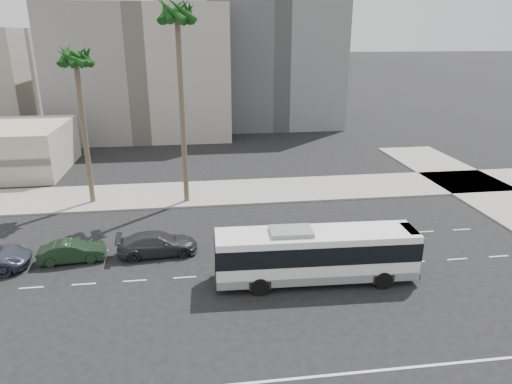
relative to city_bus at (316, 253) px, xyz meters
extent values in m
plane|color=black|center=(-1.88, 1.38, -1.81)|extent=(700.00, 700.00, 0.00)
cube|color=gray|center=(-1.88, 16.88, -1.74)|extent=(120.00, 7.00, 0.15)
cube|color=gray|center=(-13.88, 46.38, 7.19)|extent=(24.00, 18.00, 18.00)
cube|color=#555759|center=(6.12, 53.38, 11.19)|extent=(20.00, 20.00, 26.00)
cube|color=beige|center=(-3.88, 251.38, 20.19)|extent=(42.00, 42.00, 44.00)
cube|color=#5B5D63|center=(68.12, 261.38, 28.19)|extent=(22.00, 22.00, 60.00)
cube|color=white|center=(0.00, 0.00, 0.04)|extent=(12.03, 3.03, 2.68)
cube|color=black|center=(0.00, 0.00, 0.40)|extent=(12.10, 3.09, 1.13)
cube|color=gray|center=(0.00, 0.00, -1.14)|extent=(12.05, 3.07, 0.52)
cube|color=gray|center=(-1.55, 0.00, 1.48)|extent=(2.53, 1.73, 0.31)
cube|color=#262628|center=(5.66, 0.00, 1.23)|extent=(0.68, 1.87, 0.31)
cylinder|color=black|center=(3.81, -1.32, -1.30)|extent=(1.03, 0.31, 1.03)
cylinder|color=black|center=(3.81, 1.32, -1.30)|extent=(1.03, 0.31, 1.03)
cylinder|color=black|center=(-3.50, -1.32, -1.30)|extent=(1.03, 0.31, 1.03)
cylinder|color=black|center=(-3.50, 1.32, -1.30)|extent=(1.03, 0.31, 1.03)
imported|color=#2D2D32|center=(-9.71, 4.85, -1.04)|extent=(2.56, 5.49, 1.55)
imported|color=black|center=(-15.21, 4.56, -1.12)|extent=(1.84, 4.33, 1.39)
cylinder|color=brown|center=(-7.84, 14.85, 5.91)|extent=(0.42, 0.42, 15.45)
cylinder|color=brown|center=(-16.10, 15.78, 4.30)|extent=(0.38, 0.38, 12.22)
camera|label=1|loc=(-6.86, -23.90, 12.45)|focal=32.11mm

